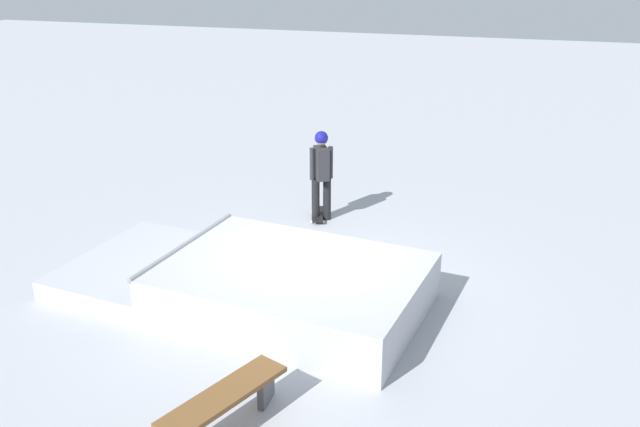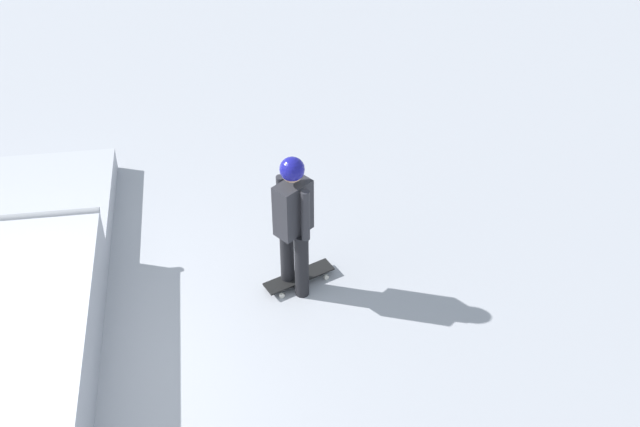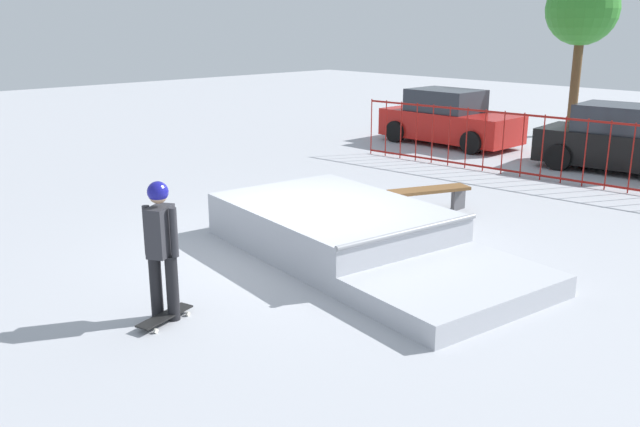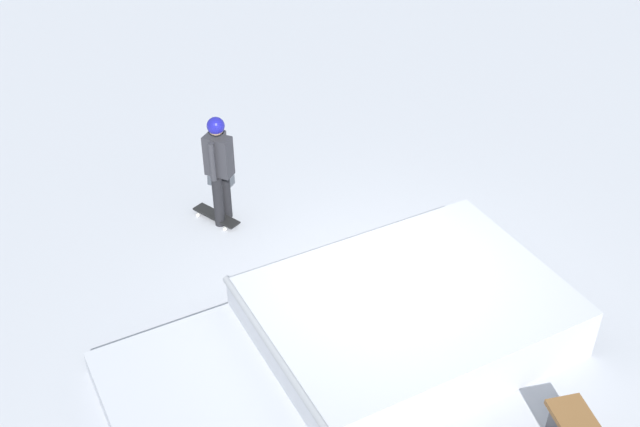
{
  "view_description": "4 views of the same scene",
  "coord_description": "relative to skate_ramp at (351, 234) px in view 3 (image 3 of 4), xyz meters",
  "views": [
    {
      "loc": [
        -2.78,
        8.98,
        5.0
      ],
      "look_at": [
        0.14,
        -0.94,
        0.9
      ],
      "focal_mm": 39.28,
      "sensor_mm": 36.0,
      "label": 1
    },
    {
      "loc": [
        -5.8,
        -1.34,
        6.37
      ],
      "look_at": [
        0.66,
        -3.1,
        1.0
      ],
      "focal_mm": 47.15,
      "sensor_mm": 36.0,
      "label": 2
    },
    {
      "loc": [
        7.5,
        -6.73,
        3.5
      ],
      "look_at": [
        0.1,
        0.33,
        0.6
      ],
      "focal_mm": 37.97,
      "sensor_mm": 36.0,
      "label": 3
    },
    {
      "loc": [
        4.93,
        5.54,
        6.81
      ],
      "look_at": [
        0.15,
        -1.11,
        0.9
      ],
      "focal_mm": 43.41,
      "sensor_mm": 36.0,
      "label": 4
    }
  ],
  "objects": [
    {
      "name": "ground_plane",
      "position": [
        -0.56,
        -0.56,
        -0.32
      ],
      "size": [
        60.0,
        60.0,
        0.0
      ],
      "primitive_type": "plane",
      "color": "#A8AAB2"
    },
    {
      "name": "skate_ramp",
      "position": [
        0.0,
        0.0,
        0.0
      ],
      "size": [
        5.7,
        3.3,
        0.74
      ],
      "rotation": [
        0.0,
        0.0,
        -0.13
      ],
      "color": "#B0B3BB",
      "rests_on": "ground"
    },
    {
      "name": "skater",
      "position": [
        0.11,
        -3.38,
        0.69
      ],
      "size": [
        0.39,
        0.44,
        1.73
      ],
      "rotation": [
        0.0,
        0.0,
        5.25
      ],
      "color": "black",
      "rests_on": "ground"
    },
    {
      "name": "skateboard",
      "position": [
        0.2,
        -3.45,
        -0.24
      ],
      "size": [
        0.42,
        0.82,
        0.09
      ],
      "rotation": [
        0.0,
        0.0,
        4.99
      ],
      "color": "black",
      "rests_on": "ground"
    },
    {
      "name": "perimeter_fence",
      "position": [
        -0.56,
        6.87,
        0.45
      ],
      "size": [
        9.71,
        0.93,
        1.5
      ],
      "rotation": [
        0.0,
        0.0,
        0.09
      ],
      "color": "maroon",
      "rests_on": "ground"
    },
    {
      "name": "park_bench",
      "position": [
        -0.61,
        2.76,
        0.04
      ],
      "size": [
        0.98,
        1.63,
        0.48
      ],
      "rotation": [
        0.0,
        0.0,
        1.18
      ],
      "color": "brown",
      "rests_on": "ground"
    },
    {
      "name": "parked_car_red",
      "position": [
        -4.85,
        9.22,
        0.41
      ],
      "size": [
        4.1,
        1.92,
        1.6
      ],
      "rotation": [
        0.0,
        0.0,
        -0.0
      ],
      "color": "red",
      "rests_on": "ground"
    },
    {
      "name": "parked_car_black",
      "position": [
        0.39,
        9.15,
        0.41
      ],
      "size": [
        4.27,
        2.29,
        1.6
      ],
      "rotation": [
        0.0,
        0.0,
        0.11
      ],
      "color": "black",
      "rests_on": "ground"
    },
    {
      "name": "distant_tree",
      "position": [
        -3.15,
        13.47,
        3.52
      ],
      "size": [
        2.21,
        2.21,
        5.0
      ],
      "color": "brown",
      "rests_on": "ground"
    }
  ]
}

